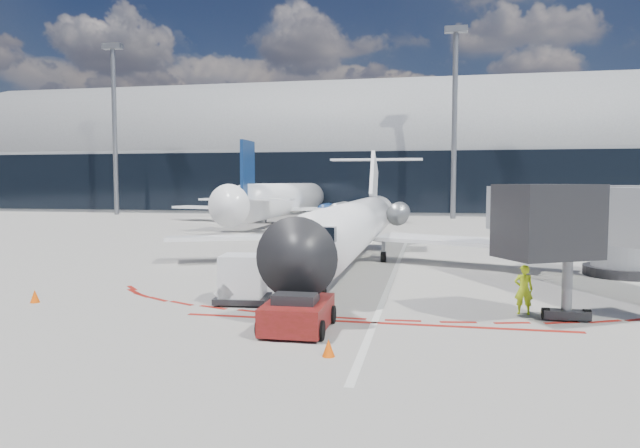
% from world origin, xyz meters
% --- Properties ---
extents(ground, '(260.00, 260.00, 0.00)m').
position_xyz_m(ground, '(0.00, 0.00, 0.00)').
color(ground, gray).
rests_on(ground, ground).
extents(apron_centerline, '(0.25, 40.00, 0.01)m').
position_xyz_m(apron_centerline, '(0.00, 2.00, 0.01)').
color(apron_centerline, silver).
rests_on(apron_centerline, ground).
extents(apron_stop_bar, '(14.00, 0.25, 0.01)m').
position_xyz_m(apron_stop_bar, '(0.00, -11.50, 0.01)').
color(apron_stop_bar, maroon).
rests_on(apron_stop_bar, ground).
extents(terminal_building, '(150.00, 24.15, 24.00)m').
position_xyz_m(terminal_building, '(0.00, 64.97, 8.52)').
color(terminal_building, gray).
rests_on(terminal_building, ground).
extents(jet_bridge, '(10.03, 15.20, 4.90)m').
position_xyz_m(jet_bridge, '(9.79, -3.01, 3.01)').
color(jet_bridge, gray).
rests_on(jet_bridge, ground).
extents(light_mast_west, '(0.70, 0.70, 25.00)m').
position_xyz_m(light_mast_west, '(-45.00, 48.00, 12.50)').
color(light_mast_west, slate).
rests_on(light_mast_west, ground).
extents(light_mast_centre, '(0.70, 0.70, 25.00)m').
position_xyz_m(light_mast_centre, '(5.00, 48.00, 12.50)').
color(light_mast_centre, slate).
rests_on(light_mast_centre, ground).
extents(regional_jet, '(24.01, 29.61, 7.41)m').
position_xyz_m(regional_jet, '(-2.47, 2.55, 2.48)').
color(regional_jet, white).
rests_on(regional_jet, ground).
extents(pushback_tug, '(2.19, 5.09, 1.32)m').
position_xyz_m(pushback_tug, '(-2.43, -12.98, 0.58)').
color(pushback_tug, '#58150C').
rests_on(pushback_tug, ground).
extents(ramp_worker, '(0.69, 0.45, 1.89)m').
position_xyz_m(ramp_worker, '(5.39, -9.11, 0.94)').
color(ramp_worker, '#D2F91A').
rests_on(ramp_worker, ground).
extents(uld_container, '(2.30, 2.02, 2.00)m').
position_xyz_m(uld_container, '(-5.62, -9.24, 0.99)').
color(uld_container, black).
rests_on(uld_container, ground).
extents(safety_cone_left, '(0.38, 0.38, 0.53)m').
position_xyz_m(safety_cone_left, '(-14.11, -10.75, 0.27)').
color(safety_cone_left, '#F65305').
rests_on(safety_cone_left, ground).
extents(safety_cone_right, '(0.37, 0.37, 0.51)m').
position_xyz_m(safety_cone_right, '(-0.91, -15.64, 0.26)').
color(safety_cone_right, '#F65305').
rests_on(safety_cone_right, ground).
extents(bg_airliner_0, '(34.81, 36.86, 11.26)m').
position_xyz_m(bg_airliner_0, '(-15.65, 37.05, 5.63)').
color(bg_airliner_0, white).
rests_on(bg_airliner_0, ground).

